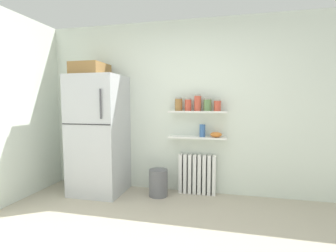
# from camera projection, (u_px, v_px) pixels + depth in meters

# --- Properties ---
(ground_plane) EXTENTS (7.04, 7.04, 0.00)m
(ground_plane) POSITION_uv_depth(u_px,v_px,m) (159.00, 243.00, 2.45)
(ground_plane) COLOR #B2A893
(back_wall) EXTENTS (7.04, 0.10, 2.60)m
(back_wall) POSITION_uv_depth(u_px,v_px,m) (185.00, 107.00, 3.83)
(back_wall) COLOR silver
(back_wall) RESTS_ON ground_plane
(refrigerator) EXTENTS (0.75, 0.73, 1.96)m
(refrigerator) POSITION_uv_depth(u_px,v_px,m) (99.00, 132.00, 3.77)
(refrigerator) COLOR #B7BABF
(refrigerator) RESTS_ON ground_plane
(radiator) EXTENTS (0.55, 0.12, 0.60)m
(radiator) POSITION_uv_depth(u_px,v_px,m) (197.00, 174.00, 3.75)
(radiator) COLOR white
(radiator) RESTS_ON ground_plane
(wall_shelf_lower) EXTENTS (0.85, 0.22, 0.02)m
(wall_shelf_lower) POSITION_uv_depth(u_px,v_px,m) (197.00, 137.00, 3.67)
(wall_shelf_lower) COLOR white
(wall_shelf_upper) EXTENTS (0.85, 0.22, 0.02)m
(wall_shelf_upper) POSITION_uv_depth(u_px,v_px,m) (198.00, 112.00, 3.63)
(wall_shelf_upper) COLOR white
(storage_jar_0) EXTENTS (0.11, 0.11, 0.19)m
(storage_jar_0) POSITION_uv_depth(u_px,v_px,m) (179.00, 104.00, 3.69)
(storage_jar_0) COLOR olive
(storage_jar_0) RESTS_ON wall_shelf_upper
(storage_jar_1) EXTENTS (0.10, 0.10, 0.19)m
(storage_jar_1) POSITION_uv_depth(u_px,v_px,m) (188.00, 105.00, 3.65)
(storage_jar_1) COLOR #C64C38
(storage_jar_1) RESTS_ON wall_shelf_upper
(storage_jar_2) EXTENTS (0.10, 0.10, 0.24)m
(storage_jar_2) POSITION_uv_depth(u_px,v_px,m) (198.00, 103.00, 3.62)
(storage_jar_2) COLOR #C64C38
(storage_jar_2) RESTS_ON wall_shelf_upper
(storage_jar_3) EXTENTS (0.11, 0.11, 0.18)m
(storage_jar_3) POSITION_uv_depth(u_px,v_px,m) (207.00, 105.00, 3.59)
(storage_jar_3) COLOR #5B7F4C
(storage_jar_3) RESTS_ON wall_shelf_upper
(storage_jar_4) EXTENTS (0.10, 0.10, 0.16)m
(storage_jar_4) POSITION_uv_depth(u_px,v_px,m) (217.00, 105.00, 3.56)
(storage_jar_4) COLOR #C64C38
(storage_jar_4) RESTS_ON wall_shelf_upper
(vase) EXTENTS (0.09, 0.09, 0.18)m
(vase) POSITION_uv_depth(u_px,v_px,m) (202.00, 131.00, 3.64)
(vase) COLOR #38609E
(vase) RESTS_ON wall_shelf_lower
(shelf_bowl) EXTENTS (0.17, 0.17, 0.08)m
(shelf_bowl) POSITION_uv_depth(u_px,v_px,m) (216.00, 135.00, 3.60)
(shelf_bowl) COLOR orange
(shelf_bowl) RESTS_ON wall_shelf_lower
(trash_bin) EXTENTS (0.27, 0.27, 0.39)m
(trash_bin) POSITION_uv_depth(u_px,v_px,m) (158.00, 183.00, 3.66)
(trash_bin) COLOR slate
(trash_bin) RESTS_ON ground_plane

